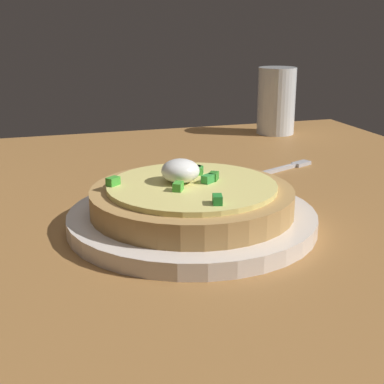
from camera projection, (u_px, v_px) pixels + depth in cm
name	position (u px, v px, depth cm)	size (l,w,h in cm)	color
dining_table	(139.00, 216.00, 62.04)	(97.32, 82.81, 2.69)	olive
plate	(192.00, 219.00, 54.87)	(24.52, 24.52, 1.59)	silver
pizza	(192.00, 197.00, 54.21)	(19.98, 19.98, 5.16)	#B1854B
cup_near	(276.00, 105.00, 97.85)	(6.66, 6.66, 11.61)	silver
fork	(288.00, 167.00, 75.94)	(10.26, 5.26, 0.50)	#B7B7BC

